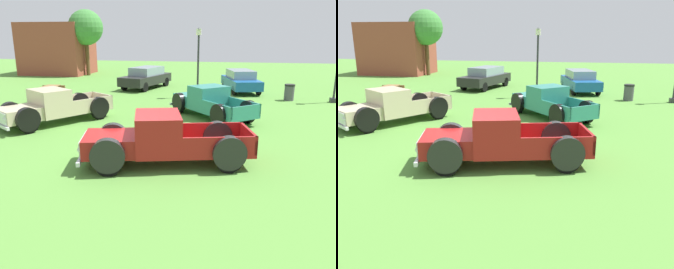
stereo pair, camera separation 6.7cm
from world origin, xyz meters
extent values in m
plane|color=#548C38|center=(0.00, 0.00, 0.00)|extent=(80.00, 80.00, 0.00)
cube|color=maroon|center=(-1.07, -0.98, 0.66)|extent=(1.83, 1.85, 0.55)
cube|color=silver|center=(-1.82, -1.17, 0.66)|extent=(0.40, 1.34, 0.46)
sphere|color=silver|center=(-1.65, -1.76, 0.68)|extent=(0.20, 0.20, 0.20)
sphere|color=silver|center=(-1.95, -0.58, 0.68)|extent=(0.20, 0.20, 0.20)
cube|color=maroon|center=(0.28, -0.63, 0.96)|extent=(1.68, 1.95, 1.15)
cube|color=#8C9EA8|center=(-0.31, -0.78, 1.21)|extent=(0.40, 1.41, 0.51)
cube|color=maroon|center=(1.93, -0.21, 0.43)|extent=(2.45, 2.15, 0.10)
cube|color=maroon|center=(2.13, -0.98, 0.76)|extent=(2.06, 0.60, 0.55)
cube|color=maroon|center=(1.73, 0.57, 0.76)|extent=(2.06, 0.60, 0.55)
cube|color=maroon|center=(2.91, 0.04, 0.76)|extent=(0.49, 1.64, 0.55)
cylinder|color=black|center=(-0.87, -1.79, 0.38)|extent=(0.79, 0.40, 0.76)
cylinder|color=#B7B7BC|center=(-0.86, -1.80, 0.38)|extent=(0.35, 0.31, 0.30)
cylinder|color=black|center=(-0.87, -1.79, 0.57)|extent=(1.00, 0.51, 0.96)
cylinder|color=black|center=(-1.28, -0.16, 0.38)|extent=(0.79, 0.40, 0.76)
cylinder|color=#B7B7BC|center=(-1.29, -0.16, 0.38)|extent=(0.35, 0.31, 0.30)
cylinder|color=black|center=(-1.28, -0.16, 0.57)|extent=(1.00, 0.51, 0.96)
cylinder|color=black|center=(2.39, -0.96, 0.38)|extent=(0.79, 0.40, 0.76)
cylinder|color=#B7B7BC|center=(2.39, -0.97, 0.38)|extent=(0.35, 0.31, 0.30)
cylinder|color=black|center=(2.39, -0.96, 0.57)|extent=(1.00, 0.51, 0.96)
cylinder|color=black|center=(1.97, 0.67, 0.38)|extent=(0.79, 0.40, 0.76)
cylinder|color=#B7B7BC|center=(1.96, 0.68, 0.38)|extent=(0.35, 0.31, 0.30)
cylinder|color=black|center=(1.97, 0.67, 0.57)|extent=(1.00, 0.51, 0.96)
cube|color=silver|center=(-1.86, -1.18, 0.34)|extent=(0.55, 1.79, 0.12)
cube|color=#2D8475|center=(0.44, 6.83, 0.62)|extent=(2.03, 2.03, 0.52)
cube|color=silver|center=(-0.03, 7.39, 0.62)|extent=(1.03, 0.89, 0.44)
sphere|color=silver|center=(-0.46, 7.00, 0.65)|extent=(0.19, 0.19, 0.19)
sphere|color=silver|center=(0.42, 7.75, 0.65)|extent=(0.19, 0.19, 0.19)
cube|color=#2D8475|center=(1.30, 5.81, 0.91)|extent=(2.02, 1.97, 1.10)
cube|color=#8C9EA8|center=(0.93, 6.26, 1.15)|extent=(1.07, 0.92, 0.48)
cube|color=#2D8475|center=(2.35, 4.58, 0.41)|extent=(2.51, 2.56, 0.10)
cube|color=#2D8475|center=(1.77, 4.09, 0.72)|extent=(1.35, 1.58, 0.52)
cube|color=#2D8475|center=(2.93, 5.07, 0.72)|extent=(1.35, 1.58, 0.52)
cube|color=#2D8475|center=(2.97, 3.84, 0.72)|extent=(1.26, 1.09, 0.52)
cylinder|color=black|center=(-0.17, 6.32, 0.36)|extent=(0.63, 0.69, 0.72)
cylinder|color=#B7B7BC|center=(-0.18, 6.31, 0.36)|extent=(0.36, 0.37, 0.29)
cylinder|color=black|center=(-0.17, 6.32, 0.54)|extent=(0.79, 0.87, 0.91)
cylinder|color=black|center=(1.05, 7.35, 0.36)|extent=(0.63, 0.69, 0.72)
cylinder|color=#B7B7BC|center=(1.06, 7.36, 0.36)|extent=(0.36, 0.37, 0.29)
cylinder|color=black|center=(1.05, 7.35, 0.54)|extent=(0.79, 0.87, 0.91)
cylinder|color=black|center=(1.89, 3.88, 0.36)|extent=(0.63, 0.69, 0.72)
cylinder|color=#B7B7BC|center=(1.88, 3.87, 0.36)|extent=(0.36, 0.37, 0.29)
cylinder|color=black|center=(1.89, 3.88, 0.54)|extent=(0.79, 0.87, 0.91)
cylinder|color=black|center=(3.11, 4.91, 0.36)|extent=(0.63, 0.69, 0.72)
cylinder|color=#B7B7BC|center=(3.12, 4.92, 0.36)|extent=(0.36, 0.37, 0.29)
cylinder|color=black|center=(3.11, 4.91, 0.54)|extent=(0.79, 0.87, 0.91)
cube|color=silver|center=(-0.06, 7.42, 0.33)|extent=(1.39, 1.20, 0.11)
cube|color=#C6B793|center=(-6.08, 2.07, 0.64)|extent=(2.07, 2.06, 0.54)
cube|color=silver|center=(-6.51, 1.44, 0.64)|extent=(1.15, 0.80, 0.45)
sphere|color=silver|center=(-6.00, 1.13, 0.67)|extent=(0.20, 0.20, 0.20)
cube|color=#C6B793|center=(-5.31, 3.21, 0.94)|extent=(2.08, 1.98, 1.13)
cube|color=#8C9EA8|center=(-5.65, 2.72, 1.19)|extent=(1.20, 0.83, 0.50)
cube|color=#C6B793|center=(-4.37, 4.60, 0.42)|extent=(2.52, 2.63, 0.10)
cube|color=#C6B793|center=(-3.72, 4.16, 0.74)|extent=(1.22, 1.76, 0.54)
cube|color=#C6B793|center=(-5.02, 5.04, 0.74)|extent=(1.22, 1.76, 0.54)
cube|color=#C6B793|center=(-3.81, 5.42, 0.74)|extent=(1.41, 0.99, 0.54)
cylinder|color=black|center=(-5.40, 1.61, 0.37)|extent=(0.60, 0.74, 0.75)
cylinder|color=#B7B7BC|center=(-5.39, 1.60, 0.37)|extent=(0.36, 0.38, 0.30)
cylinder|color=black|center=(-5.40, 1.61, 0.56)|extent=(0.76, 0.94, 0.95)
cylinder|color=black|center=(-6.77, 2.54, 0.37)|extent=(0.60, 0.74, 0.75)
cylinder|color=#B7B7BC|center=(-6.78, 2.54, 0.37)|extent=(0.36, 0.38, 0.30)
cylinder|color=black|center=(-6.77, 2.54, 0.56)|extent=(0.76, 0.94, 0.95)
cylinder|color=black|center=(-3.55, 4.34, 0.37)|extent=(0.60, 0.74, 0.75)
cylinder|color=#B7B7BC|center=(-3.54, 4.33, 0.37)|extent=(0.36, 0.38, 0.30)
cylinder|color=black|center=(-3.55, 4.34, 0.56)|extent=(0.76, 0.94, 0.95)
cylinder|color=black|center=(-4.92, 5.27, 0.37)|extent=(0.60, 0.74, 0.75)
cylinder|color=#B7B7BC|center=(-4.93, 5.27, 0.37)|extent=(0.36, 0.38, 0.30)
cylinder|color=black|center=(-4.92, 5.27, 0.56)|extent=(0.76, 0.94, 0.95)
cube|color=silver|center=(-6.53, 1.41, 0.34)|extent=(1.54, 1.09, 0.12)
cube|color=#195699|center=(2.92, 13.70, 0.61)|extent=(2.79, 4.64, 0.59)
cube|color=#7F939E|center=(2.88, 13.84, 1.18)|extent=(2.04, 2.72, 0.54)
cylinder|color=black|center=(4.04, 12.46, 0.32)|extent=(0.35, 0.66, 0.63)
cylinder|color=black|center=(2.51, 12.07, 0.32)|extent=(0.35, 0.66, 0.63)
cylinder|color=black|center=(3.32, 15.32, 0.32)|extent=(0.35, 0.66, 0.63)
cylinder|color=black|center=(1.79, 14.93, 0.32)|extent=(0.35, 0.66, 0.63)
cube|color=black|center=(-3.81, 14.03, 0.64)|extent=(3.07, 4.87, 0.62)
cube|color=#7F939E|center=(-3.77, 14.18, 1.23)|extent=(2.22, 2.87, 0.57)
cylinder|color=black|center=(-3.47, 12.32, 0.33)|extent=(0.39, 0.69, 0.66)
cylinder|color=black|center=(-5.04, 12.80, 0.33)|extent=(0.39, 0.69, 0.66)
cylinder|color=black|center=(-2.58, 15.27, 0.33)|extent=(0.39, 0.69, 0.66)
cylinder|color=black|center=(-4.16, 15.74, 0.33)|extent=(0.39, 0.69, 0.66)
cube|color=#2D2D33|center=(8.11, 10.71, 0.12)|extent=(0.36, 0.36, 0.25)
cube|color=#2D2D33|center=(0.26, 11.02, 0.12)|extent=(0.36, 0.36, 0.25)
cylinder|color=#2D2D33|center=(0.26, 11.02, 1.98)|extent=(0.12, 0.12, 3.47)
cube|color=#F2EACC|center=(0.26, 11.02, 3.90)|extent=(0.28, 0.28, 0.36)
cone|color=#2D2D33|center=(0.26, 11.02, 4.08)|extent=(0.32, 0.32, 0.14)
cube|color=olive|center=(-8.35, 8.49, 0.75)|extent=(1.01, 1.88, 0.06)
cube|color=olive|center=(-7.76, 8.56, 0.45)|extent=(0.49, 1.82, 0.05)
cube|color=olive|center=(-8.95, 8.42, 0.45)|extent=(0.49, 1.82, 0.05)
cube|color=olive|center=(-8.26, 7.70, 0.38)|extent=(1.40, 0.25, 0.75)
cube|color=olive|center=(-8.45, 9.29, 0.38)|extent=(1.40, 0.25, 0.75)
cylinder|color=#4C4C51|center=(5.69, 10.91, 0.42)|extent=(0.56, 0.56, 0.85)
cylinder|color=black|center=(5.69, 10.91, 0.90)|extent=(0.59, 0.59, 0.10)
cylinder|color=brown|center=(-11.25, 21.02, 1.59)|extent=(0.36, 0.36, 3.18)
sphere|color=#3D7F38|center=(-11.25, 21.02, 4.38)|extent=(3.21, 3.21, 3.21)
cube|color=brown|center=(-14.67, 21.78, 2.42)|extent=(6.13, 4.83, 4.85)
camera|label=1|loc=(2.38, -10.10, 3.74)|focal=36.59mm
camera|label=2|loc=(2.44, -10.09, 3.74)|focal=36.59mm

